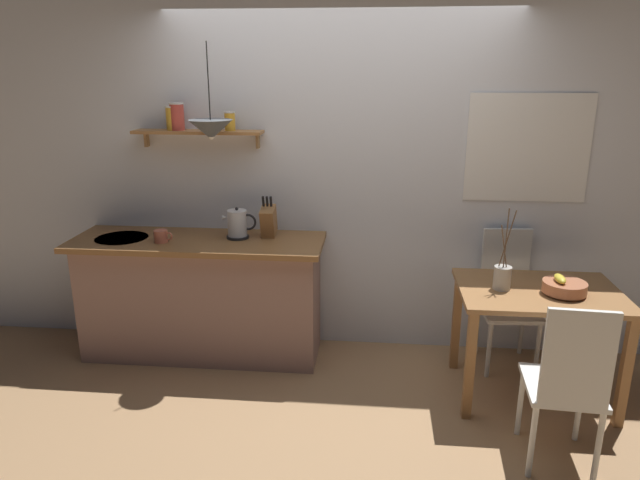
# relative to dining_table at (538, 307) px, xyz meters

# --- Properties ---
(ground_plane) EXTENTS (14.00, 14.00, 0.00)m
(ground_plane) POSITION_rel_dining_table_xyz_m (-1.34, 0.05, -0.63)
(ground_plane) COLOR #A87F56
(back_wall) EXTENTS (6.80, 0.11, 2.70)m
(back_wall) POSITION_rel_dining_table_xyz_m (-1.13, 0.70, 0.72)
(back_wall) COLOR silver
(back_wall) RESTS_ON ground_plane
(kitchen_counter) EXTENTS (1.83, 0.63, 0.92)m
(kitchen_counter) POSITION_rel_dining_table_xyz_m (-2.34, 0.37, -0.17)
(kitchen_counter) COLOR gray
(kitchen_counter) RESTS_ON ground_plane
(wall_shelf) EXTENTS (0.94, 0.20, 0.32)m
(wall_shelf) POSITION_rel_dining_table_xyz_m (-2.38, 0.54, 1.08)
(wall_shelf) COLOR #9E6B3D
(dining_table) EXTENTS (1.01, 0.73, 0.75)m
(dining_table) POSITION_rel_dining_table_xyz_m (0.00, 0.00, 0.00)
(dining_table) COLOR #9E6B3D
(dining_table) RESTS_ON ground_plane
(dining_chair_near) EXTENTS (0.42, 0.46, 0.99)m
(dining_chair_near) POSITION_rel_dining_table_xyz_m (-0.03, -0.75, -0.10)
(dining_chair_near) COLOR white
(dining_chair_near) RESTS_ON ground_plane
(dining_chair_far) EXTENTS (0.42, 0.44, 0.99)m
(dining_chair_far) POSITION_rel_dining_table_xyz_m (-0.08, 0.48, -0.11)
(dining_chair_far) COLOR silver
(dining_chair_far) RESTS_ON ground_plane
(fruit_bowl) EXTENTS (0.27, 0.27, 0.12)m
(fruit_bowl) POSITION_rel_dining_table_xyz_m (0.12, -0.06, 0.17)
(fruit_bowl) COLOR #BC704C
(fruit_bowl) RESTS_ON dining_table
(twig_vase) EXTENTS (0.11, 0.11, 0.53)m
(twig_vase) POSITION_rel_dining_table_xyz_m (-0.24, -0.01, 0.20)
(twig_vase) COLOR #B7B2A8
(twig_vase) RESTS_ON dining_table
(electric_kettle) EXTENTS (0.25, 0.16, 0.23)m
(electric_kettle) POSITION_rel_dining_table_xyz_m (-2.05, 0.41, 0.39)
(electric_kettle) COLOR black
(electric_kettle) RESTS_ON kitchen_counter
(knife_block) EXTENTS (0.10, 0.20, 0.31)m
(knife_block) POSITION_rel_dining_table_xyz_m (-1.83, 0.46, 0.41)
(knife_block) COLOR #9E6B3D
(knife_block) RESTS_ON kitchen_counter
(coffee_mug_by_sink) EXTENTS (0.13, 0.10, 0.09)m
(coffee_mug_by_sink) POSITION_rel_dining_table_xyz_m (-2.57, 0.25, 0.33)
(coffee_mug_by_sink) COLOR #C6664C
(coffee_mug_by_sink) RESTS_ON kitchen_counter
(pendant_lamp) EXTENTS (0.30, 0.30, 0.63)m
(pendant_lamp) POSITION_rel_dining_table_xyz_m (-2.18, 0.30, 1.07)
(pendant_lamp) COLOR black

